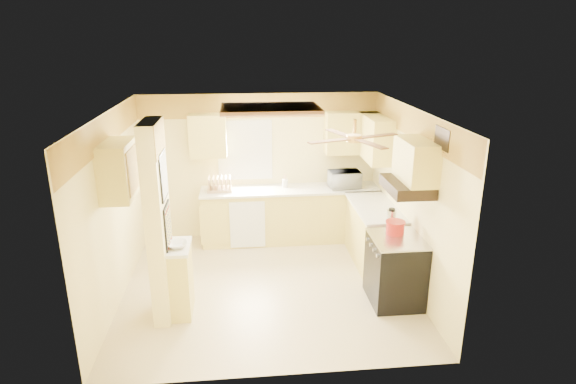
{
  "coord_description": "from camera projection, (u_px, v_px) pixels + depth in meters",
  "views": [
    {
      "loc": [
        -0.32,
        -6.11,
        3.46
      ],
      "look_at": [
        0.33,
        0.35,
        1.29
      ],
      "focal_mm": 30.0,
      "sensor_mm": 36.0,
      "label": 1
    }
  ],
  "objects": [
    {
      "name": "utensil_crock",
      "position": [
        285.0,
        183.0,
        8.21
      ],
      "size": [
        0.1,
        0.1,
        0.21
      ],
      "color": "white",
      "rests_on": "countertop_back"
    },
    {
      "name": "ledge_top",
      "position": [
        179.0,
        247.0,
        5.97
      ],
      "size": [
        0.28,
        0.58,
        0.04
      ],
      "primitive_type": "cube",
      "color": "white",
      "rests_on": "partition_ledge"
    },
    {
      "name": "ceiling_light_panel",
      "position": [
        270.0,
        109.0,
        6.59
      ],
      "size": [
        1.35,
        0.95,
        0.06
      ],
      "color": "brown",
      "rests_on": "ceiling"
    },
    {
      "name": "upper_cab_left_wall",
      "position": [
        118.0,
        170.0,
        5.89
      ],
      "size": [
        0.35,
        0.75,
        0.7
      ],
      "primitive_type": "cube",
      "color": "#D8C664",
      "rests_on": "wall_left"
    },
    {
      "name": "upper_cab_back_right",
      "position": [
        352.0,
        133.0,
        8.08
      ],
      "size": [
        0.9,
        0.35,
        0.7
      ],
      "primitive_type": "cube",
      "color": "#D8C664",
      "rests_on": "wall_back"
    },
    {
      "name": "partition_ledge",
      "position": [
        181.0,
        281.0,
        6.12
      ],
      "size": [
        0.25,
        0.55,
        0.9
      ],
      "primitive_type": "cube",
      "color": "#D8C664",
      "rests_on": "floor"
    },
    {
      "name": "floor",
      "position": [
        268.0,
        286.0,
        6.89
      ],
      "size": [
        4.0,
        4.0,
        0.0
      ],
      "primitive_type": "plane",
      "color": "beige",
      "rests_on": "ground"
    },
    {
      "name": "upper_cab_back_left",
      "position": [
        208.0,
        136.0,
        7.85
      ],
      "size": [
        0.6,
        0.35,
        0.7
      ],
      "primitive_type": "cube",
      "color": "#D8C664",
      "rests_on": "wall_back"
    },
    {
      "name": "range_hood",
      "position": [
        407.0,
        186.0,
        6.02
      ],
      "size": [
        0.5,
        0.76,
        0.14
      ],
      "primitive_type": "cube",
      "color": "black",
      "rests_on": "upper_cab_over_stove"
    },
    {
      "name": "upper_cab_over_stove",
      "position": [
        416.0,
        161.0,
        5.93
      ],
      "size": [
        0.35,
        0.76,
        0.52
      ],
      "primitive_type": "cube",
      "color": "#D8C664",
      "rests_on": "wall_right"
    },
    {
      "name": "stove",
      "position": [
        395.0,
        270.0,
        6.38
      ],
      "size": [
        0.68,
        0.77,
        0.92
      ],
      "color": "black",
      "rests_on": "floor"
    },
    {
      "name": "ceiling_fan",
      "position": [
        354.0,
        138.0,
        5.6
      ],
      "size": [
        1.15,
        1.15,
        0.26
      ],
      "color": "gold",
      "rests_on": "ceiling"
    },
    {
      "name": "lower_cabinets_back",
      "position": [
        291.0,
        215.0,
        8.3
      ],
      "size": [
        3.0,
        0.6,
        0.9
      ],
      "primitive_type": "cube",
      "color": "#D8C664",
      "rests_on": "floor"
    },
    {
      "name": "wall_back",
      "position": [
        260.0,
        167.0,
        8.29
      ],
      "size": [
        4.0,
        0.0,
        4.0
      ],
      "primitive_type": "plane",
      "rotation": [
        1.57,
        0.0,
        0.0
      ],
      "color": "#FFEC9B",
      "rests_on": "floor"
    },
    {
      "name": "upper_cab_right",
      "position": [
        376.0,
        138.0,
        7.66
      ],
      "size": [
        0.35,
        1.0,
        0.7
      ],
      "primitive_type": "cube",
      "color": "#D8C664",
      "rests_on": "wall_right"
    },
    {
      "name": "lower_cabinets_right",
      "position": [
        374.0,
        236.0,
        7.47
      ],
      "size": [
        0.6,
        1.4,
        0.9
      ],
      "primitive_type": "cube",
      "color": "#D8C664",
      "rests_on": "floor"
    },
    {
      "name": "dishwasher_panel",
      "position": [
        247.0,
        225.0,
        7.94
      ],
      "size": [
        0.58,
        0.02,
        0.8
      ],
      "primitive_type": "cube",
      "color": "white",
      "rests_on": "lower_cabinets_back"
    },
    {
      "name": "window",
      "position": [
        245.0,
        150.0,
        8.15
      ],
      "size": [
        0.92,
        0.02,
        1.02
      ],
      "color": "white",
      "rests_on": "wall_back"
    },
    {
      "name": "wall_right",
      "position": [
        410.0,
        199.0,
        6.68
      ],
      "size": [
        0.0,
        3.8,
        3.8
      ],
      "primitive_type": "plane",
      "rotation": [
        1.57,
        0.0,
        -1.57
      ],
      "color": "#FFEC9B",
      "rests_on": "floor"
    },
    {
      "name": "bowl",
      "position": [
        178.0,
        245.0,
        5.91
      ],
      "size": [
        0.29,
        0.29,
        0.06
      ],
      "primitive_type": "imported",
      "rotation": [
        0.0,
        0.0,
        0.2
      ],
      "color": "white",
      "rests_on": "ledge_top"
    },
    {
      "name": "kettle",
      "position": [
        391.0,
        216.0,
        6.67
      ],
      "size": [
        0.13,
        0.13,
        0.2
      ],
      "color": "silver",
      "rests_on": "countertop_right"
    },
    {
      "name": "ceiling",
      "position": [
        265.0,
        111.0,
        6.1
      ],
      "size": [
        4.0,
        4.0,
        0.0
      ],
      "primitive_type": "plane",
      "rotation": [
        3.14,
        0.0,
        0.0
      ],
      "color": "white",
      "rests_on": "wall_back"
    },
    {
      "name": "wallpaper_border",
      "position": [
        259.0,
        106.0,
        7.94
      ],
      "size": [
        4.0,
        0.02,
        0.4
      ],
      "primitive_type": "cube",
      "color": "yellow",
      "rests_on": "wall_back"
    },
    {
      "name": "partition_column",
      "position": [
        158.0,
        223.0,
        5.85
      ],
      "size": [
        0.2,
        0.7,
        2.5
      ],
      "primitive_type": "cube",
      "color": "#FFEC9B",
      "rests_on": "floor"
    },
    {
      "name": "microwave",
      "position": [
        345.0,
        179.0,
        8.15
      ],
      "size": [
        0.55,
        0.4,
        0.29
      ],
      "primitive_type": "imported",
      "rotation": [
        0.0,
        0.0,
        3.23
      ],
      "color": "white",
      "rests_on": "countertop_back"
    },
    {
      "name": "countertop_right",
      "position": [
        375.0,
        207.0,
        7.32
      ],
      "size": [
        0.64,
        1.44,
        0.04
      ],
      "primitive_type": "cube",
      "color": "white",
      "rests_on": "lower_cabinets_right"
    },
    {
      "name": "dutch_oven",
      "position": [
        395.0,
        227.0,
        6.36
      ],
      "size": [
        0.26,
        0.26,
        0.17
      ],
      "color": "#AB1C17",
      "rests_on": "stove"
    },
    {
      "name": "dish_rack",
      "position": [
        220.0,
        186.0,
        8.0
      ],
      "size": [
        0.4,
        0.3,
        0.23
      ],
      "color": "tan",
      "rests_on": "countertop_back"
    },
    {
      "name": "vent_grate",
      "position": [
        442.0,
        138.0,
        5.5
      ],
      "size": [
        0.02,
        0.4,
        0.25
      ],
      "primitive_type": "cube",
      "color": "black",
      "rests_on": "wall_right"
    },
    {
      "name": "countertop_back",
      "position": [
        291.0,
        190.0,
        8.15
      ],
      "size": [
        3.04,
        0.64,
        0.04
      ],
      "primitive_type": "cube",
      "color": "white",
      "rests_on": "lower_cabinets_back"
    },
    {
      "name": "wall_front",
      "position": [
        278.0,
        270.0,
        4.7
      ],
      "size": [
        4.0,
        0.0,
        4.0
      ],
      "primitive_type": "plane",
      "rotation": [
        -1.57,
        0.0,
        0.0
      ],
      "color": "#FFEC9B",
      "rests_on": "floor"
    },
    {
      "name": "poster_menu",
      "position": [
        164.0,
        175.0,
        5.67
      ],
      "size": [
        0.02,
        0.42,
        0.57
      ],
      "color": "black",
      "rests_on": "partition_column"
    },
    {
      "name": "wall_left",
      "position": [
        114.0,
        209.0,
        6.3
      ],
      "size": [
        0.0,
        3.8,
        3.8
      ],
      "primitive_type": "plane",
      "rotation": [
        1.57,
        0.0,
        1.57
      ],
      "color": "#FFEC9B",
      "rests_on": "floor"
    },
    {
      "name": "poster_nashville",
      "position": [
        168.0,
        226.0,
        5.87
      ],
      "size": [
        0.02,
        0.42,
        0.57
      ],
      "color": "black",
      "rests_on": "partition_column"
    }
  ]
}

